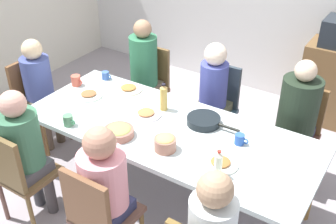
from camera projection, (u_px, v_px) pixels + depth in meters
The scene contains 28 objects.
ground_plane at pixel (168, 195), 3.66m from camera, with size 6.57×6.57×0.00m, color #988F96.
dining_table at pixel (168, 135), 3.31m from camera, with size 2.41×0.98×0.72m.
chair_1 at pixel (149, 84), 4.38m from camera, with size 0.40×0.40×0.90m.
person_1 at pixel (143, 68), 4.20m from camera, with size 0.30×0.30×1.24m.
chair_2 at pixel (36, 98), 4.12m from camera, with size 0.40×0.40×0.90m.
person_2 at pixel (39, 85), 3.98m from camera, with size 0.30×0.30×1.15m.
chair_3 at pixel (99, 214), 2.77m from camera, with size 0.40×0.40×0.90m.
person_3 at pixel (105, 184), 2.73m from camera, with size 0.32×0.32×1.17m.
chair_4 at pixel (216, 104), 4.01m from camera, with size 0.40×0.40×0.90m.
person_4 at pixel (213, 91), 3.85m from camera, with size 0.30×0.30×1.18m.
chair_5 at pixel (296, 129), 3.64m from camera, with size 0.40×0.40×0.90m.
person_5 at pixel (297, 113), 3.46m from camera, with size 0.33×0.33×1.21m.
chair_6 at pixel (19, 172), 3.14m from camera, with size 0.40×0.40×0.90m.
person_6 at pixel (23, 145), 3.10m from camera, with size 0.31×0.31×1.18m.
plate_0 at pixel (129, 89), 3.81m from camera, with size 0.26×0.26×0.04m.
plate_1 at pixel (89, 95), 3.71m from camera, with size 0.25×0.25×0.04m.
plate_2 at pixel (221, 163), 2.88m from camera, with size 0.25×0.25×0.04m.
plate_3 at pixel (146, 114), 3.43m from camera, with size 0.26×0.26×0.04m.
bowl_0 at pixel (119, 131), 3.16m from camera, with size 0.24×0.24×0.08m.
bowl_1 at pixel (165, 143), 3.00m from camera, with size 0.17×0.17×0.12m.
serving_pan at pixel (204, 121), 3.31m from camera, with size 0.45×0.27×0.06m.
cup_0 at pixel (68, 120), 3.29m from camera, with size 0.12×0.08×0.09m.
cup_1 at pixel (240, 139), 3.07m from camera, with size 0.11×0.07×0.08m.
cup_2 at pixel (106, 76), 3.99m from camera, with size 0.11×0.07×0.08m.
cup_3 at pixel (76, 81), 3.87m from camera, with size 0.13×0.09×0.10m.
bottle_0 at pixel (218, 164), 2.73m from camera, with size 0.05×0.05×0.22m.
bottle_1 at pixel (164, 97), 3.46m from camera, with size 0.06×0.06×0.25m.
side_cabinet at pixel (335, 85), 4.49m from camera, with size 0.70×0.44×0.90m, color brown.
Camera 1 is at (1.47, -2.29, 2.56)m, focal length 43.69 mm.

